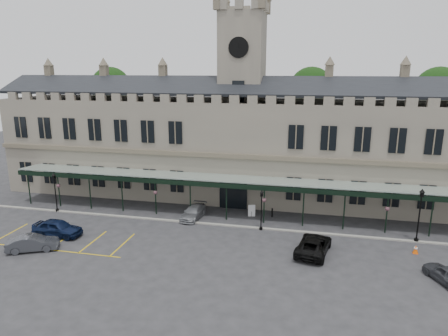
% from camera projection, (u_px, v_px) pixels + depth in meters
% --- Properties ---
extents(ground, '(140.00, 140.00, 0.00)m').
position_uv_depth(ground, '(209.00, 248.00, 35.89)').
color(ground, '#2B2B2E').
extents(station_building, '(60.00, 10.36, 17.30)m').
position_uv_depth(station_building, '(241.00, 145.00, 49.38)').
color(station_building, '#6E685C').
rests_on(station_building, ground).
extents(clock_tower, '(5.60, 5.60, 24.80)m').
position_uv_depth(clock_tower, '(242.00, 91.00, 47.86)').
color(clock_tower, '#6E685C').
rests_on(clock_tower, ground).
extents(canopy, '(50.00, 4.10, 4.30)m').
position_uv_depth(canopy, '(227.00, 198.00, 42.37)').
color(canopy, '#8C9E93').
rests_on(canopy, ground).
extents(kerb, '(60.00, 0.40, 0.12)m').
position_uv_depth(kerb, '(223.00, 225.00, 41.08)').
color(kerb, gray).
rests_on(kerb, ground).
extents(parking_markings, '(16.00, 6.00, 0.01)m').
position_uv_depth(parking_markings, '(61.00, 241.00, 37.43)').
color(parking_markings, gold).
rests_on(parking_markings, ground).
extents(tree_behind_left, '(6.00, 6.00, 16.00)m').
position_uv_depth(tree_behind_left, '(111.00, 88.00, 61.11)').
color(tree_behind_left, '#332314').
rests_on(tree_behind_left, ground).
extents(tree_behind_mid, '(6.00, 6.00, 16.00)m').
position_uv_depth(tree_behind_mid, '(311.00, 90.00, 54.76)').
color(tree_behind_mid, '#332314').
rests_on(tree_behind_mid, ground).
extents(tree_behind_right, '(6.00, 6.00, 16.00)m').
position_uv_depth(tree_behind_right, '(438.00, 92.00, 51.38)').
color(tree_behind_right, '#332314').
rests_on(tree_behind_right, ground).
extents(lamp_post_left, '(0.43, 0.43, 4.53)m').
position_uv_depth(lamp_post_left, '(55.00, 189.00, 44.47)').
color(lamp_post_left, black).
rests_on(lamp_post_left, ground).
extents(lamp_post_mid, '(0.39, 0.39, 4.15)m').
position_uv_depth(lamp_post_mid, '(261.00, 207.00, 39.45)').
color(lamp_post_mid, black).
rests_on(lamp_post_mid, ground).
extents(lamp_post_right, '(0.49, 0.49, 5.20)m').
position_uv_depth(lamp_post_right, '(420.00, 211.00, 36.46)').
color(lamp_post_right, black).
rests_on(lamp_post_right, ground).
extents(traffic_cone, '(0.47, 0.47, 0.75)m').
position_uv_depth(traffic_cone, '(416.00, 249.00, 34.85)').
color(traffic_cone, '#FF5A08').
rests_on(traffic_cone, ground).
extents(sign_board, '(0.76, 0.23, 1.32)m').
position_uv_depth(sign_board, '(252.00, 211.00, 43.51)').
color(sign_board, black).
rests_on(sign_board, ground).
extents(bollard_left, '(0.17, 0.17, 0.98)m').
position_uv_depth(bollard_left, '(203.00, 208.00, 44.97)').
color(bollard_left, black).
rests_on(bollard_left, ground).
extents(bollard_right, '(0.18, 0.18, 0.99)m').
position_uv_depth(bollard_right, '(272.00, 213.00, 43.36)').
color(bollard_right, black).
rests_on(bollard_right, ground).
extents(car_left_a, '(4.86, 2.06, 1.64)m').
position_uv_depth(car_left_a, '(57.00, 228.00, 38.38)').
color(car_left_a, '#0C1736').
rests_on(car_left_a, ground).
extents(car_left_b, '(4.55, 3.25, 1.42)m').
position_uv_depth(car_left_b, '(33.00, 243.00, 35.30)').
color(car_left_b, '#383B40').
rests_on(car_left_b, ground).
extents(car_taxi, '(2.21, 4.60, 1.29)m').
position_uv_depth(car_taxi, '(193.00, 212.00, 43.07)').
color(car_taxi, gray).
rests_on(car_taxi, ground).
extents(car_van, '(3.49, 5.79, 1.50)m').
position_uv_depth(car_van, '(314.00, 245.00, 34.83)').
color(car_van, black).
rests_on(car_van, ground).
extents(car_right_a, '(3.23, 4.40, 1.39)m').
position_uv_depth(car_right_a, '(448.00, 275.00, 29.93)').
color(car_right_a, '#383B40').
rests_on(car_right_a, ground).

